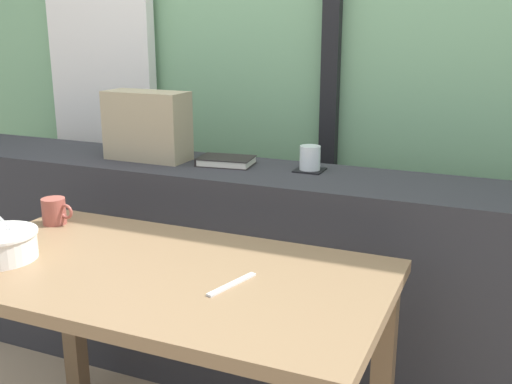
{
  "coord_description": "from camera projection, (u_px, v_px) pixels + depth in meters",
  "views": [
    {
      "loc": [
        0.86,
        -1.38,
        1.34
      ],
      "look_at": [
        0.12,
        0.35,
        0.81
      ],
      "focal_mm": 42.4,
      "sensor_mm": 36.0,
      "label": 1
    }
  ],
  "objects": [
    {
      "name": "closed_book",
      "position": [
        226.0,
        161.0,
        2.23
      ],
      "size": [
        0.21,
        0.16,
        0.03
      ],
      "color": "black",
      "rests_on": "dark_console_ledge"
    },
    {
      "name": "ceramic_mug",
      "position": [
        55.0,
        211.0,
        1.95
      ],
      "size": [
        0.11,
        0.08,
        0.08
      ],
      "color": "#9E4C42",
      "rests_on": "breakfast_table"
    },
    {
      "name": "dark_console_ledge",
      "position": [
        247.0,
        276.0,
        2.28
      ],
      "size": [
        2.8,
        0.4,
        0.84
      ],
      "primitive_type": "cube",
      "color": "#2D2D33",
      "rests_on": "ground"
    },
    {
      "name": "soup_bowl",
      "position": [
        0.0,
        246.0,
        1.66
      ],
      "size": [
        0.21,
        0.21,
        0.15
      ],
      "color": "silver",
      "rests_on": "breakfast_table"
    },
    {
      "name": "curtain_left_panel",
      "position": [
        100.0,
        43.0,
        2.83
      ],
      "size": [
        0.56,
        0.06,
        2.5
      ],
      "primitive_type": "cube",
      "color": "white",
      "rests_on": "ground"
    },
    {
      "name": "breakfast_table",
      "position": [
        161.0,
        306.0,
        1.63
      ],
      "size": [
        1.21,
        0.65,
        0.71
      ],
      "color": "brown",
      "rests_on": "ground"
    },
    {
      "name": "coaster_square",
      "position": [
        310.0,
        170.0,
        2.14
      ],
      "size": [
        0.1,
        0.1,
        0.0
      ],
      "primitive_type": "cube",
      "color": "black",
      "rests_on": "dark_console_ledge"
    },
    {
      "name": "window_divider_post",
      "position": [
        332.0,
        34.0,
        2.42
      ],
      "size": [
        0.07,
        0.05,
        2.6
      ],
      "primitive_type": "cube",
      "color": "black",
      "rests_on": "ground"
    },
    {
      "name": "outdoor_backdrop",
      "position": [
        301.0,
        9.0,
        2.51
      ],
      "size": [
        4.8,
        0.08,
        2.8
      ],
      "primitive_type": "cube",
      "color": "#7AAD7F",
      "rests_on": "ground"
    },
    {
      "name": "fork_utensil",
      "position": [
        232.0,
        284.0,
        1.5
      ],
      "size": [
        0.06,
        0.17,
        0.01
      ],
      "primitive_type": "cube",
      "rotation": [
        0.0,
        0.0,
        -0.28
      ],
      "color": "silver",
      "rests_on": "breakfast_table"
    },
    {
      "name": "throw_pillow",
      "position": [
        147.0,
        126.0,
        2.29
      ],
      "size": [
        0.32,
        0.14,
        0.26
      ],
      "primitive_type": "cube",
      "rotation": [
        0.0,
        0.0,
        -0.01
      ],
      "color": "tan",
      "rests_on": "dark_console_ledge"
    },
    {
      "name": "juice_glass",
      "position": [
        310.0,
        159.0,
        2.13
      ],
      "size": [
        0.07,
        0.07,
        0.09
      ],
      "color": "white",
      "rests_on": "coaster_square"
    }
  ]
}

